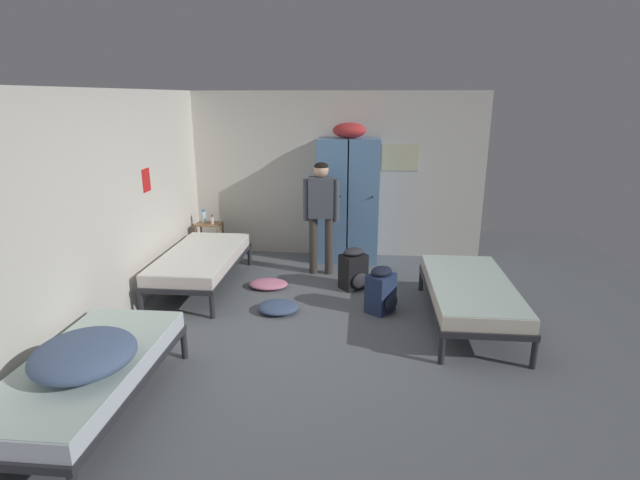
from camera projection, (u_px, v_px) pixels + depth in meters
name	position (u px, v px, depth m)	size (l,w,h in m)	color
ground_plane	(318.00, 332.00, 5.27)	(8.72, 8.72, 0.00)	slate
room_backdrop	(232.00, 193.00, 6.21)	(4.51, 5.51, 2.51)	beige
locker_bank	(348.00, 198.00, 7.31)	(0.90, 0.55, 2.07)	#5B84B2
shelf_unit	(210.00, 237.00, 7.53)	(0.38, 0.30, 0.57)	brown
bed_left_front	(87.00, 372.00, 3.80)	(0.90, 1.90, 0.49)	#28282D
bed_right	(470.00, 291.00, 5.37)	(0.90, 1.90, 0.49)	#28282D
bed_left_rear	(201.00, 260.00, 6.40)	(0.90, 1.90, 0.49)	#28282D
bedding_heap	(84.00, 354.00, 3.60)	(0.74, 0.78, 0.25)	slate
person_traveler	(321.00, 208.00, 6.74)	(0.50, 0.21, 1.58)	#3D3833
water_bottle	(204.00, 217.00, 7.47)	(0.07, 0.07, 0.21)	#B2DBEA
lotion_bottle	(212.00, 220.00, 7.40)	(0.05, 0.05, 0.14)	beige
backpack_navy	(381.00, 291.00, 5.69)	(0.41, 0.41, 0.55)	navy
backpack_black	(354.00, 269.00, 6.39)	(0.41, 0.42, 0.55)	black
clothes_pile_denim	(278.00, 307.00, 5.74)	(0.48, 0.43, 0.11)	#42567A
clothes_pile_pink	(268.00, 284.00, 6.47)	(0.52, 0.39, 0.09)	pink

